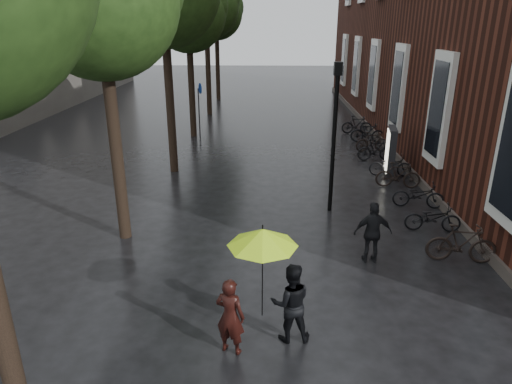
{
  "coord_description": "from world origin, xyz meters",
  "views": [
    {
      "loc": [
        -0.12,
        -4.44,
        5.66
      ],
      "look_at": [
        -0.43,
        6.6,
        1.52
      ],
      "focal_mm": 32.0,
      "sensor_mm": 36.0,
      "label": 1
    }
  ],
  "objects_px": {
    "person_burgundy": "(230,316)",
    "pedestrian_walking": "(373,232)",
    "parked_bicycles": "(391,164)",
    "ad_lightbox": "(390,152)",
    "lamp_post": "(335,124)",
    "person_black": "(291,303)"
  },
  "relations": [
    {
      "from": "parked_bicycles",
      "to": "person_black",
      "type": "bearing_deg",
      "value": -113.52
    },
    {
      "from": "parked_bicycles",
      "to": "person_burgundy",
      "type": "bearing_deg",
      "value": -117.67
    },
    {
      "from": "person_black",
      "to": "pedestrian_walking",
      "type": "relative_size",
      "value": 0.99
    },
    {
      "from": "parked_bicycles",
      "to": "lamp_post",
      "type": "relative_size",
      "value": 3.18
    },
    {
      "from": "person_burgundy",
      "to": "person_black",
      "type": "relative_size",
      "value": 0.96
    },
    {
      "from": "lamp_post",
      "to": "ad_lightbox",
      "type": "bearing_deg",
      "value": 52.76
    },
    {
      "from": "person_black",
      "to": "pedestrian_walking",
      "type": "bearing_deg",
      "value": -129.77
    },
    {
      "from": "person_burgundy",
      "to": "pedestrian_walking",
      "type": "distance_m",
      "value": 4.72
    },
    {
      "from": "person_burgundy",
      "to": "parked_bicycles",
      "type": "distance_m",
      "value": 11.66
    },
    {
      "from": "person_burgundy",
      "to": "parked_bicycles",
      "type": "xyz_separation_m",
      "value": [
        5.41,
        10.32,
        -0.29
      ]
    },
    {
      "from": "person_burgundy",
      "to": "person_black",
      "type": "height_order",
      "value": "person_black"
    },
    {
      "from": "pedestrian_walking",
      "to": "lamp_post",
      "type": "height_order",
      "value": "lamp_post"
    },
    {
      "from": "lamp_post",
      "to": "pedestrian_walking",
      "type": "bearing_deg",
      "value": -79.36
    },
    {
      "from": "pedestrian_walking",
      "to": "lamp_post",
      "type": "distance_m",
      "value": 3.88
    },
    {
      "from": "parked_bicycles",
      "to": "ad_lightbox",
      "type": "bearing_deg",
      "value": -155.86
    },
    {
      "from": "person_black",
      "to": "parked_bicycles",
      "type": "height_order",
      "value": "person_black"
    },
    {
      "from": "person_burgundy",
      "to": "person_black",
      "type": "bearing_deg",
      "value": -140.08
    },
    {
      "from": "lamp_post",
      "to": "parked_bicycles",
      "type": "bearing_deg",
      "value": 52.35
    },
    {
      "from": "pedestrian_walking",
      "to": "parked_bicycles",
      "type": "distance_m",
      "value": 7.23
    },
    {
      "from": "person_burgundy",
      "to": "ad_lightbox",
      "type": "distance_m",
      "value": 11.61
    },
    {
      "from": "pedestrian_walking",
      "to": "ad_lightbox",
      "type": "distance_m",
      "value": 7.18
    },
    {
      "from": "person_burgundy",
      "to": "ad_lightbox",
      "type": "relative_size",
      "value": 0.79
    }
  ]
}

